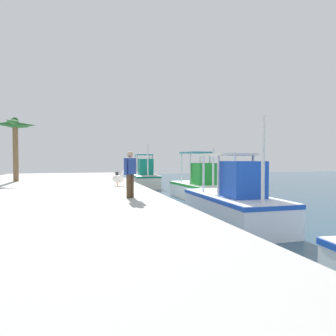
{
  "coord_description": "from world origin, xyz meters",
  "views": [
    {
      "loc": [
        13.77,
        -3.05,
        2.21
      ],
      "look_at": [
        -4.11,
        2.07,
        1.66
      ],
      "focal_mm": 31.74,
      "sensor_mm": 36.0,
      "label": 1
    }
  ],
  "objects_px": {
    "fishing_boat_second": "(199,187)",
    "fisherman_standing": "(130,172)",
    "mooring_bollard_nearest": "(117,174)",
    "fishing_boat_nearest": "(145,177)",
    "palm_tree": "(15,130)",
    "fishing_boat_third": "(234,203)",
    "pelican": "(118,178)"
  },
  "relations": [
    {
      "from": "fishing_boat_third",
      "to": "fisherman_standing",
      "type": "relative_size",
      "value": 2.86
    },
    {
      "from": "pelican",
      "to": "palm_tree",
      "type": "relative_size",
      "value": 0.23
    },
    {
      "from": "fishing_boat_nearest",
      "to": "palm_tree",
      "type": "distance_m",
      "value": 10.15
    },
    {
      "from": "fishing_boat_third",
      "to": "fisherman_standing",
      "type": "bearing_deg",
      "value": -119.15
    },
    {
      "from": "fisherman_standing",
      "to": "fishing_boat_second",
      "type": "bearing_deg",
      "value": 134.32
    },
    {
      "from": "fishing_boat_third",
      "to": "pelican",
      "type": "distance_m",
      "value": 7.5
    },
    {
      "from": "pelican",
      "to": "palm_tree",
      "type": "xyz_separation_m",
      "value": [
        -4.99,
        -5.93,
        2.85
      ]
    },
    {
      "from": "mooring_bollard_nearest",
      "to": "fishing_boat_second",
      "type": "bearing_deg",
      "value": 21.28
    },
    {
      "from": "fisherman_standing",
      "to": "mooring_bollard_nearest",
      "type": "bearing_deg",
      "value": 175.87
    },
    {
      "from": "fishing_boat_third",
      "to": "pelican",
      "type": "xyz_separation_m",
      "value": [
        -6.82,
        -3.09,
        0.47
      ]
    },
    {
      "from": "fishing_boat_third",
      "to": "fishing_boat_nearest",
      "type": "bearing_deg",
      "value": -179.99
    },
    {
      "from": "fisherman_standing",
      "to": "pelican",
      "type": "bearing_deg",
      "value": 178.48
    },
    {
      "from": "fisherman_standing",
      "to": "mooring_bollard_nearest",
      "type": "distance_m",
      "value": 13.35
    },
    {
      "from": "pelican",
      "to": "mooring_bollard_nearest",
      "type": "distance_m",
      "value": 8.32
    },
    {
      "from": "fishing_boat_third",
      "to": "palm_tree",
      "type": "bearing_deg",
      "value": -142.64
    },
    {
      "from": "fishing_boat_nearest",
      "to": "fishing_boat_third",
      "type": "xyz_separation_m",
      "value": [
        15.09,
        0.0,
        -0.01
      ]
    },
    {
      "from": "fishing_boat_second",
      "to": "fisherman_standing",
      "type": "distance_m",
      "value": 6.31
    },
    {
      "from": "pelican",
      "to": "fisherman_standing",
      "type": "distance_m",
      "value": 5.05
    },
    {
      "from": "fishing_boat_nearest",
      "to": "mooring_bollard_nearest",
      "type": "height_order",
      "value": "fishing_boat_nearest"
    },
    {
      "from": "fishing_boat_second",
      "to": "palm_tree",
      "type": "height_order",
      "value": "palm_tree"
    },
    {
      "from": "fishing_boat_second",
      "to": "fishing_boat_third",
      "type": "height_order",
      "value": "fishing_boat_third"
    },
    {
      "from": "fisherman_standing",
      "to": "palm_tree",
      "type": "xyz_separation_m",
      "value": [
        -10.02,
        -5.79,
        2.31
      ]
    },
    {
      "from": "fisherman_standing",
      "to": "mooring_bollard_nearest",
      "type": "relative_size",
      "value": 4.32
    },
    {
      "from": "fishing_boat_nearest",
      "to": "fishing_boat_third",
      "type": "relative_size",
      "value": 1.38
    },
    {
      "from": "fishing_boat_third",
      "to": "mooring_bollard_nearest",
      "type": "bearing_deg",
      "value": -171.47
    },
    {
      "from": "fishing_boat_second",
      "to": "fishing_boat_third",
      "type": "bearing_deg",
      "value": -11.26
    },
    {
      "from": "fishing_boat_nearest",
      "to": "mooring_bollard_nearest",
      "type": "xyz_separation_m",
      "value": [
        0.0,
        -2.26,
        0.25
      ]
    },
    {
      "from": "pelican",
      "to": "mooring_bollard_nearest",
      "type": "xyz_separation_m",
      "value": [
        -8.27,
        0.83,
        -0.2
      ]
    },
    {
      "from": "mooring_bollard_nearest",
      "to": "palm_tree",
      "type": "relative_size",
      "value": 0.1
    },
    {
      "from": "mooring_bollard_nearest",
      "to": "fishing_boat_nearest",
      "type": "bearing_deg",
      "value": 90.05
    },
    {
      "from": "fishing_boat_second",
      "to": "fisherman_standing",
      "type": "relative_size",
      "value": 2.8
    },
    {
      "from": "fishing_boat_nearest",
      "to": "fishing_boat_second",
      "type": "bearing_deg",
      "value": 7.79
    }
  ]
}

